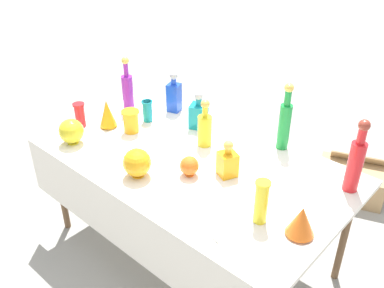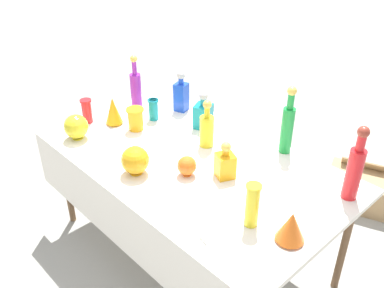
{
  "view_description": "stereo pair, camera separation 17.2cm",
  "coord_description": "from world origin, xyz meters",
  "px_view_note": "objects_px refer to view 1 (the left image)",
  "views": [
    {
      "loc": [
        1.44,
        -1.6,
        2.17
      ],
      "look_at": [
        0.0,
        0.0,
        0.86
      ],
      "focal_mm": 40.0,
      "sensor_mm": 36.0,
      "label": 1
    },
    {
      "loc": [
        1.57,
        -1.48,
        2.17
      ],
      "look_at": [
        0.0,
        0.0,
        0.86
      ],
      "focal_mm": 40.0,
      "sensor_mm": 36.0,
      "label": 2
    }
  ],
  "objects_px": {
    "slender_vase_3": "(131,120)",
    "round_bowl_0": "(189,166)",
    "tall_bottle_0": "(356,161)",
    "tall_bottle_1": "(285,121)",
    "tall_bottle_2": "(205,128)",
    "round_bowl_2": "(137,163)",
    "slender_vase_0": "(261,201)",
    "fluted_vase_0": "(107,114)",
    "tall_bottle_3": "(128,89)",
    "square_decanter_1": "(174,95)",
    "slender_vase_1": "(147,110)",
    "cardboard_box_behind_left": "(350,181)",
    "square_decanter_0": "(228,162)",
    "slender_vase_2": "(80,114)",
    "square_decanter_2": "(199,114)",
    "fluted_vase_1": "(301,221)",
    "round_bowl_1": "(71,131)"
  },
  "relations": [
    {
      "from": "slender_vase_3",
      "to": "round_bowl_0",
      "type": "distance_m",
      "value": 0.63
    },
    {
      "from": "tall_bottle_0",
      "to": "tall_bottle_1",
      "type": "distance_m",
      "value": 0.52
    },
    {
      "from": "tall_bottle_2",
      "to": "round_bowl_2",
      "type": "relative_size",
      "value": 1.85
    },
    {
      "from": "tall_bottle_1",
      "to": "tall_bottle_0",
      "type": "bearing_deg",
      "value": -13.8
    },
    {
      "from": "slender_vase_0",
      "to": "fluted_vase_0",
      "type": "height_order",
      "value": "slender_vase_0"
    },
    {
      "from": "tall_bottle_1",
      "to": "round_bowl_0",
      "type": "bearing_deg",
      "value": -110.64
    },
    {
      "from": "tall_bottle_1",
      "to": "tall_bottle_3",
      "type": "xyz_separation_m",
      "value": [
        -1.13,
        -0.28,
        -0.03
      ]
    },
    {
      "from": "square_decanter_1",
      "to": "slender_vase_1",
      "type": "height_order",
      "value": "square_decanter_1"
    },
    {
      "from": "square_decanter_1",
      "to": "round_bowl_0",
      "type": "relative_size",
      "value": 2.53
    },
    {
      "from": "tall_bottle_0",
      "to": "cardboard_box_behind_left",
      "type": "height_order",
      "value": "tall_bottle_0"
    },
    {
      "from": "square_decanter_0",
      "to": "slender_vase_2",
      "type": "xyz_separation_m",
      "value": [
        -1.09,
        -0.21,
        0.0
      ]
    },
    {
      "from": "tall_bottle_0",
      "to": "square_decanter_0",
      "type": "relative_size",
      "value": 1.89
    },
    {
      "from": "square_decanter_2",
      "to": "fluted_vase_1",
      "type": "xyz_separation_m",
      "value": [
        1.05,
        -0.47,
        -0.01
      ]
    },
    {
      "from": "slender_vase_3",
      "to": "fluted_vase_0",
      "type": "distance_m",
      "value": 0.18
    },
    {
      "from": "round_bowl_0",
      "to": "cardboard_box_behind_left",
      "type": "relative_size",
      "value": 0.19
    },
    {
      "from": "fluted_vase_0",
      "to": "square_decanter_0",
      "type": "bearing_deg",
      "value": 5.79
    },
    {
      "from": "square_decanter_2",
      "to": "round_bowl_1",
      "type": "height_order",
      "value": "square_decanter_2"
    },
    {
      "from": "square_decanter_2",
      "to": "slender_vase_1",
      "type": "distance_m",
      "value": 0.36
    },
    {
      "from": "slender_vase_1",
      "to": "round_bowl_0",
      "type": "xyz_separation_m",
      "value": [
        0.65,
        -0.29,
        -0.02
      ]
    },
    {
      "from": "square_decanter_0",
      "to": "slender_vase_3",
      "type": "distance_m",
      "value": 0.78
    },
    {
      "from": "square_decanter_0",
      "to": "slender_vase_1",
      "type": "height_order",
      "value": "square_decanter_0"
    },
    {
      "from": "square_decanter_0",
      "to": "fluted_vase_1",
      "type": "xyz_separation_m",
      "value": [
        0.55,
        -0.16,
        -0.0
      ]
    },
    {
      "from": "tall_bottle_3",
      "to": "square_decanter_1",
      "type": "xyz_separation_m",
      "value": [
        0.27,
        0.2,
        -0.03
      ]
    },
    {
      "from": "tall_bottle_0",
      "to": "round_bowl_0",
      "type": "distance_m",
      "value": 0.89
    },
    {
      "from": "square_decanter_2",
      "to": "slender_vase_1",
      "type": "xyz_separation_m",
      "value": [
        -0.32,
        -0.17,
        -0.01
      ]
    },
    {
      "from": "tall_bottle_1",
      "to": "round_bowl_2",
      "type": "bearing_deg",
      "value": -118.69
    },
    {
      "from": "tall_bottle_1",
      "to": "slender_vase_3",
      "type": "height_order",
      "value": "tall_bottle_1"
    },
    {
      "from": "slender_vase_2",
      "to": "tall_bottle_3",
      "type": "bearing_deg",
      "value": 84.78
    },
    {
      "from": "square_decanter_2",
      "to": "round_bowl_2",
      "type": "bearing_deg",
      "value": -79.41
    },
    {
      "from": "tall_bottle_2",
      "to": "slender_vase_3",
      "type": "height_order",
      "value": "tall_bottle_2"
    },
    {
      "from": "fluted_vase_0",
      "to": "round_bowl_1",
      "type": "distance_m",
      "value": 0.29
    },
    {
      "from": "slender_vase_1",
      "to": "cardboard_box_behind_left",
      "type": "relative_size",
      "value": 0.25
    },
    {
      "from": "tall_bottle_3",
      "to": "square_decanter_2",
      "type": "xyz_separation_m",
      "value": [
        0.56,
        0.13,
        -0.06
      ]
    },
    {
      "from": "tall_bottle_2",
      "to": "fluted_vase_0",
      "type": "distance_m",
      "value": 0.69
    },
    {
      "from": "square_decanter_1",
      "to": "slender_vase_3",
      "type": "bearing_deg",
      "value": -89.44
    },
    {
      "from": "tall_bottle_2",
      "to": "square_decanter_2",
      "type": "relative_size",
      "value": 1.21
    },
    {
      "from": "slender_vase_0",
      "to": "fluted_vase_0",
      "type": "xyz_separation_m",
      "value": [
        -1.3,
        0.11,
        -0.02
      ]
    },
    {
      "from": "square_decanter_0",
      "to": "fluted_vase_1",
      "type": "bearing_deg",
      "value": -15.89
    },
    {
      "from": "square_decanter_2",
      "to": "round_bowl_1",
      "type": "relative_size",
      "value": 1.57
    },
    {
      "from": "tall_bottle_0",
      "to": "round_bowl_2",
      "type": "bearing_deg",
      "value": -144.09
    },
    {
      "from": "slender_vase_0",
      "to": "cardboard_box_behind_left",
      "type": "height_order",
      "value": "slender_vase_0"
    },
    {
      "from": "tall_bottle_3",
      "to": "square_decanter_1",
      "type": "relative_size",
      "value": 1.32
    },
    {
      "from": "round_bowl_1",
      "to": "slender_vase_1",
      "type": "bearing_deg",
      "value": 75.68
    },
    {
      "from": "tall_bottle_3",
      "to": "cardboard_box_behind_left",
      "type": "bearing_deg",
      "value": 41.15
    },
    {
      "from": "slender_vase_0",
      "to": "fluted_vase_0",
      "type": "relative_size",
      "value": 1.21
    },
    {
      "from": "cardboard_box_behind_left",
      "to": "fluted_vase_0",
      "type": "bearing_deg",
      "value": -130.2
    },
    {
      "from": "square_decanter_1",
      "to": "slender_vase_0",
      "type": "xyz_separation_m",
      "value": [
        1.14,
        -0.58,
        -0.0
      ]
    },
    {
      "from": "square_decanter_2",
      "to": "slender_vase_3",
      "type": "relative_size",
      "value": 1.7
    },
    {
      "from": "tall_bottle_1",
      "to": "square_decanter_1",
      "type": "height_order",
      "value": "tall_bottle_1"
    },
    {
      "from": "cardboard_box_behind_left",
      "to": "tall_bottle_2",
      "type": "bearing_deg",
      "value": -116.02
    }
  ]
}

